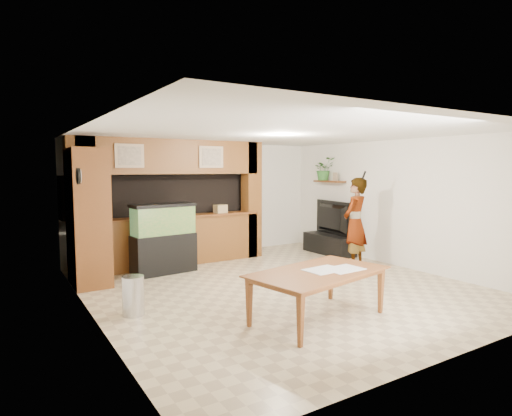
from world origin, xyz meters
TOP-DOWN VIEW (x-y plane):
  - floor at (0.00, 0.00)m, footprint 6.50×6.50m
  - ceiling at (0.00, 0.00)m, footprint 6.50×6.50m
  - wall_back at (0.00, 3.25)m, footprint 6.00×0.00m
  - wall_left at (-3.00, 0.00)m, footprint 0.00×6.50m
  - wall_right at (3.00, 0.00)m, footprint 0.00×6.50m
  - partition at (-0.95, 2.64)m, footprint 4.20×0.99m
  - wall_clock at (-2.97, 1.00)m, footprint 0.05×0.25m
  - wall_shelf at (2.85, 1.95)m, footprint 0.25×0.90m
  - pantry_cabinet at (-2.70, 1.85)m, footprint 0.59×0.97m
  - trash_can at (-2.50, -0.12)m, footprint 0.30×0.30m
  - aquarium at (-1.32, 1.95)m, footprint 1.21×0.46m
  - tv_stand at (2.65, 1.70)m, footprint 0.50×1.35m
  - television at (2.65, 1.70)m, footprint 0.33×1.39m
  - photo_frame at (2.85, 1.75)m, footprint 0.04×0.15m
  - potted_plant at (2.82, 2.13)m, footprint 0.56×0.50m
  - person at (2.12, 0.33)m, footprint 0.78×0.66m
  - microphone at (2.17, 0.17)m, footprint 0.04×0.11m
  - dining_table at (-0.45, -1.62)m, footprint 2.05×1.40m
  - newspaper_a at (-0.36, -1.60)m, footprint 0.54×0.41m
  - newspaper_b at (-0.11, -1.70)m, footprint 0.54×0.41m
  - counter_box at (0.16, 2.45)m, footprint 0.30×0.22m

SIDE VIEW (x-z plane):
  - floor at x=0.00m, z-range 0.00..0.00m
  - tv_stand at x=2.65m, z-range 0.00..0.45m
  - trash_can at x=-2.50m, z-range 0.00..0.55m
  - dining_table at x=-0.45m, z-range 0.00..0.66m
  - aquarium at x=-1.32m, z-range -0.02..1.33m
  - newspaper_a at x=-0.36m, z-range 0.66..0.67m
  - newspaper_b at x=-0.11m, z-range 0.66..0.67m
  - television at x=2.65m, z-range 0.45..1.25m
  - person at x=2.12m, z-range 0.00..1.83m
  - counter_box at x=0.16m, z-range 1.04..1.22m
  - pantry_cabinet at x=-2.70m, z-range 0.00..2.36m
  - wall_back at x=0.00m, z-range -1.70..4.30m
  - wall_left at x=-3.00m, z-range -1.95..4.55m
  - wall_right at x=3.00m, z-range -1.95..4.55m
  - partition at x=-0.95m, z-range 0.01..2.61m
  - wall_shelf at x=2.85m, z-range 1.68..1.72m
  - photo_frame at x=2.85m, z-range 1.72..1.92m
  - microphone at x=2.17m, z-range 1.79..1.97m
  - wall_clock at x=-2.97m, z-range 1.77..2.02m
  - potted_plant at x=2.82m, z-range 1.72..2.28m
  - ceiling at x=0.00m, z-range 2.60..2.60m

